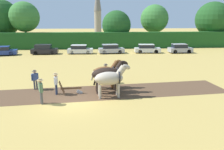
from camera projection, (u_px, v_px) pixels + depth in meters
ground_plane at (74, 101)px, 15.14m from camera, size 240.00×240.00×0.00m
plowed_furrow_strip at (53, 95)px, 16.38m from camera, size 27.39×5.76×0.01m
hedgerow at (86, 40)px, 41.93m from camera, size 67.36×1.89×3.08m
tree_far_left at (0, 18)px, 43.71m from camera, size 7.54×7.54×9.43m
tree_left at (24, 17)px, 42.42m from camera, size 5.79×5.79×8.84m
tree_center_left at (116, 25)px, 44.26m from camera, size 5.83×5.83×7.26m
tree_center at (154, 19)px, 46.19m from camera, size 5.87×5.87×8.53m
tree_center_right at (213, 19)px, 45.97m from camera, size 7.19×7.19×9.09m
church_spire at (98, 7)px, 81.87m from camera, size 2.89×2.89×18.79m
draft_horse_lead_left at (110, 78)px, 15.65m from camera, size 2.77×1.18×2.47m
draft_horse_lead_right at (108, 74)px, 16.68m from camera, size 2.96×1.21×2.53m
draft_horse_trail_left at (106, 72)px, 17.77m from camera, size 2.66×1.13×2.40m
plow at (73, 90)px, 16.54m from camera, size 1.78×0.49×1.13m
farmer_at_plow at (56, 82)px, 16.29m from camera, size 0.42×0.65×1.66m
farmer_beside_team at (106, 72)px, 19.26m from camera, size 0.43×0.67×1.73m
farmer_onlooker_left at (41, 89)px, 14.40m from camera, size 0.44×0.63×1.76m
farmer_onlooker_right at (35, 78)px, 17.46m from camera, size 0.47×0.48×1.60m
parked_car_left at (2, 51)px, 34.06m from camera, size 4.56×2.62×1.41m
parked_car_center_left at (44, 49)px, 35.31m from camera, size 4.18×1.90×1.55m
parked_car_center at (80, 49)px, 35.79m from camera, size 4.16×2.01×1.43m
parked_car_center_right at (111, 49)px, 36.13m from camera, size 4.32×2.20×1.49m
parked_car_right at (147, 49)px, 36.53m from camera, size 4.38×2.06×1.45m
parked_car_far_right at (180, 49)px, 36.59m from camera, size 3.87×1.85×1.51m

